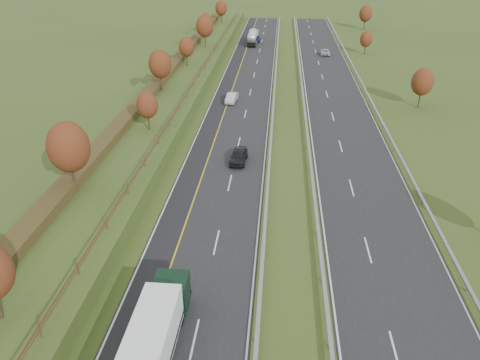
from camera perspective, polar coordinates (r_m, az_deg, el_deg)
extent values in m
plane|color=#354B1B|center=(72.51, 5.78, 6.80)|extent=(400.00, 400.00, 0.00)
cube|color=black|center=(77.47, -0.21, 8.32)|extent=(10.50, 200.00, 0.04)
cube|color=black|center=(77.82, 12.09, 7.80)|extent=(10.50, 200.00, 0.04)
cube|color=black|center=(77.87, -2.99, 8.39)|extent=(3.00, 200.00, 0.04)
cube|color=silver|center=(78.05, -3.95, 8.43)|extent=(0.15, 200.00, 0.01)
cube|color=gold|center=(77.68, -1.89, 8.39)|extent=(0.15, 200.00, 0.01)
cube|color=silver|center=(77.19, 3.56, 8.22)|extent=(0.15, 200.00, 0.01)
cube|color=silver|center=(77.33, 8.35, 8.02)|extent=(0.15, 200.00, 0.01)
cube|color=silver|center=(78.62, 15.77, 7.59)|extent=(0.15, 200.00, 0.01)
cube|color=silver|center=(35.27, -5.58, -18.78)|extent=(0.15, 4.00, 0.01)
cube|color=silver|center=(35.94, 18.40, -19.36)|extent=(0.15, 4.00, 0.01)
cube|color=silver|center=(44.28, -2.90, -7.57)|extent=(0.15, 4.00, 0.01)
cube|color=silver|center=(44.81, 15.33, -8.20)|extent=(0.15, 4.00, 0.01)
cube|color=silver|center=(54.46, -1.25, -0.33)|extent=(0.15, 4.00, 0.01)
cube|color=silver|center=(54.89, 13.44, -0.90)|extent=(0.15, 4.00, 0.01)
cube|color=silver|center=(65.26, -0.14, 4.58)|extent=(0.15, 4.00, 0.01)
cube|color=silver|center=(65.62, 12.16, 4.07)|extent=(0.15, 4.00, 0.01)
cube|color=silver|center=(76.42, 0.66, 8.07)|extent=(0.15, 4.00, 0.01)
cube|color=silver|center=(76.73, 11.24, 7.62)|extent=(0.15, 4.00, 0.01)
cube|color=silver|center=(87.80, 1.26, 10.67)|extent=(0.15, 4.00, 0.01)
cube|color=silver|center=(88.07, 10.54, 10.27)|extent=(0.15, 4.00, 0.01)
cube|color=silver|center=(99.32, 1.73, 12.66)|extent=(0.15, 4.00, 0.01)
cube|color=silver|center=(99.56, 9.99, 12.31)|extent=(0.15, 4.00, 0.01)
cube|color=silver|center=(110.95, 2.11, 14.24)|extent=(0.15, 4.00, 0.01)
cube|color=silver|center=(111.16, 9.56, 13.92)|extent=(0.15, 4.00, 0.01)
cube|color=silver|center=(122.65, 2.42, 15.52)|extent=(0.15, 4.00, 0.01)
cube|color=silver|center=(122.84, 9.20, 15.23)|extent=(0.15, 4.00, 0.01)
cube|color=silver|center=(134.40, 2.68, 16.57)|extent=(0.15, 4.00, 0.01)
cube|color=silver|center=(134.58, 8.90, 16.31)|extent=(0.15, 4.00, 0.01)
cube|color=silver|center=(146.19, 2.90, 17.46)|extent=(0.15, 4.00, 0.01)
cube|color=silver|center=(146.36, 8.64, 17.21)|extent=(0.15, 4.00, 0.01)
cube|color=silver|center=(158.02, 3.09, 18.21)|extent=(0.15, 4.00, 0.01)
cube|color=silver|center=(158.17, 8.42, 17.98)|extent=(0.15, 4.00, 0.01)
cube|color=silver|center=(169.87, 3.25, 18.86)|extent=(0.15, 4.00, 0.01)
cube|color=silver|center=(170.00, 8.23, 18.64)|extent=(0.15, 4.00, 0.01)
cube|color=#354B1B|center=(79.32, -9.73, 9.14)|extent=(12.00, 200.00, 2.00)
cube|color=#373516|center=(79.38, -11.24, 10.20)|extent=(2.20, 180.00, 1.10)
cube|color=#422B19|center=(77.86, -6.56, 10.21)|extent=(0.08, 184.00, 0.10)
cube|color=#422B19|center=(77.74, -6.58, 10.49)|extent=(0.08, 184.00, 0.10)
cube|color=#422B19|center=(34.74, -23.30, -16.48)|extent=(0.12, 0.12, 1.20)
cube|color=#422B19|center=(39.07, -19.15, -10.12)|extent=(0.12, 0.12, 1.20)
cube|color=#422B19|center=(43.95, -15.99, -5.06)|extent=(0.12, 0.12, 1.20)
cube|color=#422B19|center=(49.20, -13.52, -1.03)|extent=(0.12, 0.12, 1.20)
cube|color=#422B19|center=(54.72, -11.55, 2.21)|extent=(0.12, 0.12, 1.20)
cube|color=#422B19|center=(60.43, -9.93, 4.84)|extent=(0.12, 0.12, 1.20)
cube|color=#422B19|center=(66.29, -8.59, 7.01)|extent=(0.12, 0.12, 1.20)
cube|color=#422B19|center=(72.26, -7.46, 8.82)|extent=(0.12, 0.12, 1.20)
cube|color=#422B19|center=(78.31, -6.49, 10.35)|extent=(0.12, 0.12, 1.20)
cube|color=#422B19|center=(84.43, -5.66, 11.66)|extent=(0.12, 0.12, 1.20)
cube|color=#422B19|center=(90.61, -4.93, 12.79)|extent=(0.12, 0.12, 1.20)
cube|color=#422B19|center=(96.82, -4.29, 13.77)|extent=(0.12, 0.12, 1.20)
cube|color=#422B19|center=(103.07, -3.73, 14.63)|extent=(0.12, 0.12, 1.20)
cube|color=#422B19|center=(109.35, -3.22, 15.39)|extent=(0.12, 0.12, 1.20)
cube|color=#422B19|center=(115.66, -2.77, 16.07)|extent=(0.12, 0.12, 1.20)
cube|color=#422B19|center=(121.98, -2.36, 16.68)|extent=(0.12, 0.12, 1.20)
cube|color=#422B19|center=(128.33, -1.99, 17.22)|extent=(0.12, 0.12, 1.20)
cube|color=#422B19|center=(134.68, -1.65, 17.72)|extent=(0.12, 0.12, 1.20)
cube|color=#422B19|center=(141.05, -1.34, 18.17)|extent=(0.12, 0.12, 1.20)
cube|color=#422B19|center=(147.44, -1.05, 18.58)|extent=(0.12, 0.12, 1.20)
cube|color=#422B19|center=(153.83, -0.79, 18.95)|extent=(0.12, 0.12, 1.20)
cube|color=#422B19|center=(160.23, -0.55, 19.30)|extent=(0.12, 0.12, 1.20)
cube|color=#422B19|center=(166.64, -0.33, 19.62)|extent=(0.12, 0.12, 1.20)
cube|color=gray|center=(77.00, 4.06, 8.61)|extent=(0.32, 200.00, 0.18)
cube|color=gray|center=(34.71, 2.07, -19.04)|extent=(0.10, 0.14, 0.56)
cube|color=gray|center=(39.85, 2.62, -11.74)|extent=(0.10, 0.14, 0.56)
cube|color=gray|center=(45.49, 3.03, -6.16)|extent=(0.10, 0.14, 0.56)
cube|color=gray|center=(51.46, 3.33, -1.85)|extent=(0.10, 0.14, 0.56)
cube|color=gray|center=(57.67, 3.57, 1.55)|extent=(0.10, 0.14, 0.56)
cube|color=gray|center=(64.04, 3.76, 4.28)|extent=(0.10, 0.14, 0.56)
cube|color=gray|center=(70.53, 3.92, 6.51)|extent=(0.10, 0.14, 0.56)
cube|color=gray|center=(77.11, 4.05, 8.37)|extent=(0.10, 0.14, 0.56)
cube|color=gray|center=(83.75, 4.17, 9.93)|extent=(0.10, 0.14, 0.56)
cube|color=gray|center=(90.45, 4.26, 11.26)|extent=(0.10, 0.14, 0.56)
cube|color=gray|center=(97.19, 4.35, 12.41)|extent=(0.10, 0.14, 0.56)
cube|color=gray|center=(103.97, 4.42, 13.40)|extent=(0.10, 0.14, 0.56)
cube|color=gray|center=(110.78, 4.49, 14.28)|extent=(0.10, 0.14, 0.56)
cube|color=gray|center=(117.60, 4.54, 15.05)|extent=(0.10, 0.14, 0.56)
cube|color=gray|center=(124.45, 4.60, 15.74)|extent=(0.10, 0.14, 0.56)
cube|color=gray|center=(131.31, 4.64, 16.36)|extent=(0.10, 0.14, 0.56)
cube|color=gray|center=(138.19, 4.69, 16.92)|extent=(0.10, 0.14, 0.56)
cube|color=gray|center=(145.08, 4.73, 17.42)|extent=(0.10, 0.14, 0.56)
cube|color=gray|center=(151.97, 4.76, 17.88)|extent=(0.10, 0.14, 0.56)
cube|color=gray|center=(158.88, 4.79, 18.29)|extent=(0.10, 0.14, 0.56)
cube|color=gray|center=(165.80, 4.82, 18.68)|extent=(0.10, 0.14, 0.56)
cube|color=gray|center=(172.72, 4.85, 19.03)|extent=(0.10, 0.14, 0.56)
cube|color=gray|center=(77.11, 7.89, 8.44)|extent=(0.32, 200.00, 0.18)
cube|color=gray|center=(34.96, 10.94, -19.26)|extent=(0.10, 0.14, 0.56)
cube|color=gray|center=(40.07, 10.09, -11.97)|extent=(0.10, 0.14, 0.56)
cube|color=gray|center=(45.68, 9.47, -6.39)|extent=(0.10, 0.14, 0.56)
cube|color=gray|center=(51.63, 9.00, -2.07)|extent=(0.10, 0.14, 0.56)
cube|color=gray|center=(57.82, 8.63, 1.34)|extent=(0.10, 0.14, 0.56)
cube|color=gray|center=(64.17, 8.33, 4.09)|extent=(0.10, 0.14, 0.56)
cube|color=gray|center=(70.65, 8.08, 6.34)|extent=(0.10, 0.14, 0.56)
cube|color=gray|center=(77.22, 7.88, 8.20)|extent=(0.10, 0.14, 0.56)
cube|color=gray|center=(83.85, 7.70, 9.78)|extent=(0.10, 0.14, 0.56)
cube|color=gray|center=(90.55, 7.55, 11.12)|extent=(0.10, 0.14, 0.56)
cube|color=gray|center=(97.28, 7.42, 12.27)|extent=(0.10, 0.14, 0.56)
cube|color=gray|center=(104.05, 7.31, 13.28)|extent=(0.10, 0.14, 0.56)
cube|color=gray|center=(110.85, 7.20, 14.16)|extent=(0.10, 0.14, 0.56)
cube|color=gray|center=(117.68, 7.11, 14.94)|extent=(0.10, 0.14, 0.56)
cube|color=gray|center=(124.52, 7.03, 15.64)|extent=(0.10, 0.14, 0.56)
cube|color=gray|center=(131.38, 6.96, 16.26)|extent=(0.10, 0.14, 0.56)
cube|color=gray|center=(138.25, 6.89, 16.82)|extent=(0.10, 0.14, 0.56)
cube|color=gray|center=(145.13, 6.83, 17.33)|extent=(0.10, 0.14, 0.56)
cube|color=gray|center=(152.03, 6.78, 17.79)|extent=(0.10, 0.14, 0.56)
cube|color=gray|center=(158.94, 6.73, 18.21)|extent=(0.10, 0.14, 0.56)
cube|color=gray|center=(165.85, 6.68, 18.60)|extent=(0.10, 0.14, 0.56)
cube|color=gray|center=(172.77, 6.64, 18.95)|extent=(0.10, 0.14, 0.56)
cube|color=gray|center=(78.58, 16.37, 7.95)|extent=(0.32, 200.00, 0.18)
cube|color=gray|center=(42.84, 25.91, -11.81)|extent=(0.10, 0.14, 0.56)
cube|color=gray|center=(53.81, 21.30, -2.47)|extent=(0.10, 0.14, 0.56)
cube|color=gray|center=(65.94, 18.36, 3.58)|extent=(0.10, 0.14, 0.56)
cube|color=gray|center=(78.69, 16.33, 7.71)|extent=(0.10, 0.14, 0.56)
cube|color=gray|center=(91.81, 14.86, 10.67)|extent=(0.10, 0.14, 0.56)
cube|color=gray|center=(105.15, 13.73, 12.88)|extent=(0.10, 0.14, 0.56)
cube|color=gray|center=(118.65, 12.85, 14.59)|extent=(0.10, 0.14, 0.56)
cube|color=gray|center=(132.25, 12.14, 15.94)|extent=(0.10, 0.14, 0.56)
cube|color=gray|center=(145.92, 11.55, 17.04)|extent=(0.10, 0.14, 0.56)
cube|color=gray|center=(159.66, 11.06, 17.95)|extent=(0.10, 0.14, 0.56)
cube|color=gray|center=(173.43, 10.65, 18.72)|extent=(0.10, 0.14, 0.56)
cylinder|color=#2D2116|center=(50.72, -19.56, 0.22)|extent=(0.24, 0.24, 3.15)
ellipsoid|color=#4E2111|center=(49.33, -20.19, 3.80)|extent=(4.20, 4.20, 5.25)
cylinder|color=#2D2116|center=(65.39, -11.06, 6.96)|extent=(0.24, 0.24, 2.16)
ellipsoid|color=#4E2111|center=(64.61, -11.25, 8.93)|extent=(2.88, 2.88, 3.60)
cylinder|color=#2D2116|center=(82.44, -9.55, 11.63)|extent=(0.24, 0.24, 2.88)
ellipsoid|color=#4E2111|center=(81.65, -9.72, 13.77)|extent=(3.84, 3.84, 4.80)
cylinder|color=#2D2116|center=(99.30, -6.48, 14.36)|extent=(0.24, 0.24, 2.34)
ellipsoid|color=#4E2111|center=(98.76, -6.56, 15.81)|extent=(3.12, 3.12, 3.90)
cylinder|color=#2D2116|center=(116.39, -4.27, 16.57)|extent=(0.24, 0.24, 3.06)
ellipsoid|color=#4E2111|center=(115.81, -4.33, 18.20)|extent=(4.08, 4.08, 5.10)
cylinder|color=#2D2116|center=(134.35, -4.15, 17.86)|extent=(0.24, 0.24, 2.25)
ellipsoid|color=#4E2111|center=(133.96, -4.19, 18.91)|extent=(3.00, 3.00, 3.75)
cylinder|color=#2D2116|center=(151.64, -2.29, 19.10)|extent=(0.24, 0.24, 2.70)
ellipsoid|color=#4E2111|center=(151.24, -2.31, 20.21)|extent=(3.60, 3.60, 4.50)
cylinder|color=#2D2116|center=(84.82, 21.02, 9.16)|extent=(0.24, 0.24, 2.70)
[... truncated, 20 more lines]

